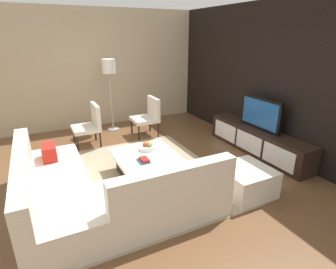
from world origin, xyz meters
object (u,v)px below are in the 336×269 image
object	(u,v)px
fruit_bowl	(147,147)
coffee_table	(146,165)
television	(260,113)
accent_chair_far	(148,114)
media_console	(257,141)
ottoman	(245,181)
book_stack	(144,160)
floor_lamp	(109,71)
accent_chair_near	(90,123)
sectional_couch	(96,193)

from	to	relation	value
fruit_bowl	coffee_table	bearing A→B (deg)	-29.03
television	accent_chair_far	size ratio (longest dim) A/B	1.11
media_console	television	world-z (taller)	television
ottoman	book_stack	distance (m)	1.53
media_console	floor_lamp	world-z (taller)	floor_lamp
coffee_table	accent_chair_near	size ratio (longest dim) A/B	1.21
sectional_couch	accent_chair_near	world-z (taller)	accent_chair_near
accent_chair_near	ottoman	size ratio (longest dim) A/B	1.24
media_console	book_stack	size ratio (longest dim) A/B	11.09
accent_chair_near	ottoman	distance (m)	3.30
media_console	accent_chair_far	size ratio (longest dim) A/B	2.72
accent_chair_near	floor_lamp	world-z (taller)	floor_lamp
television	sectional_couch	bearing A→B (deg)	-81.01
fruit_bowl	television	bearing A→B (deg)	82.73
coffee_table	book_stack	bearing A→B (deg)	-29.00
media_console	coffee_table	distance (m)	2.30
media_console	sectional_couch	world-z (taller)	sectional_couch
media_console	television	xyz separation A→B (m)	(0.00, 0.00, 0.55)
accent_chair_near	sectional_couch	bearing A→B (deg)	-20.38
fruit_bowl	book_stack	size ratio (longest dim) A/B	1.31
media_console	ottoman	size ratio (longest dim) A/B	3.38
coffee_table	ottoman	distance (m)	1.57
media_console	accent_chair_near	size ratio (longest dim) A/B	2.72
coffee_table	floor_lamp	distance (m)	2.78
floor_lamp	accent_chair_far	size ratio (longest dim) A/B	1.93
media_console	floor_lamp	bearing A→B (deg)	-140.36
television	book_stack	size ratio (longest dim) A/B	4.55
coffee_table	book_stack	distance (m)	0.32
sectional_couch	floor_lamp	xyz separation A→B (m)	(-3.12, 1.08, 1.12)
ottoman	accent_chair_far	size ratio (longest dim) A/B	0.80
accent_chair_near	ottoman	world-z (taller)	accent_chair_near
media_console	accent_chair_far	world-z (taller)	accent_chair_far
fruit_bowl	accent_chair_far	bearing A→B (deg)	156.79
media_console	coffee_table	xyz separation A→B (m)	(-0.10, -2.30, -0.05)
media_console	fruit_bowl	world-z (taller)	fruit_bowl
fruit_bowl	ottoman	bearing A→B (deg)	37.50
media_console	ottoman	distance (m)	1.57
sectional_couch	ottoman	distance (m)	2.10
coffee_table	ottoman	world-z (taller)	ottoman
coffee_table	floor_lamp	world-z (taller)	floor_lamp
sectional_couch	accent_chair_far	distance (m)	2.96
media_console	sectional_couch	bearing A→B (deg)	-81.01
coffee_table	ottoman	size ratio (longest dim) A/B	1.50
floor_lamp	ottoman	bearing A→B (deg)	14.81
accent_chair_near	book_stack	bearing A→B (deg)	1.19
ottoman	accent_chair_far	distance (m)	2.93
ottoman	book_stack	bearing A→B (deg)	-126.41
television	ottoman	xyz separation A→B (m)	(1.02, -1.20, -0.60)
accent_chair_near	fruit_bowl	distance (m)	1.68
sectional_couch	coffee_table	world-z (taller)	sectional_couch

